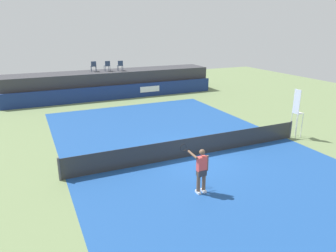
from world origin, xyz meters
name	(u,v)px	position (x,y,z in m)	size (l,w,h in m)	color
ground_plane	(168,137)	(0.00, 3.00, 0.00)	(48.00, 48.00, 0.00)	#6B7F51
court_inner	(193,156)	(0.00, 0.00, 0.00)	(12.00, 22.00, 0.00)	#1C478C
sponsor_wall	(117,92)	(0.01, 13.50, 0.60)	(18.00, 0.22, 1.20)	navy
spectator_platform	(111,83)	(0.00, 15.30, 1.10)	(18.00, 2.80, 2.20)	#38383D
spectator_chair_far_left	(94,66)	(-1.43, 15.42, 2.69)	(0.47, 0.47, 0.89)	#2D3D56
spectator_chair_left	(107,65)	(-0.29, 15.19, 2.69)	(0.47, 0.47, 0.89)	#2D3D56
spectator_chair_center	(120,65)	(0.81, 14.95, 2.69)	(0.47, 0.47, 0.89)	#2D3D56
umpire_chair	(297,110)	(6.49, -0.01, 1.59)	(0.46, 0.46, 2.76)	white
tennis_net	(193,147)	(0.00, 0.00, 0.47)	(12.40, 0.02, 0.95)	#2D2D2D
net_post_near	(59,169)	(-6.20, 0.00, 0.50)	(0.10, 0.10, 1.00)	#4C4C51
net_post_far	(291,130)	(6.20, 0.00, 0.50)	(0.10, 0.10, 1.00)	#4C4C51
tennis_player	(201,169)	(-1.45, -3.22, 0.96)	(0.71, 1.12, 1.77)	white
tennis_ball	(160,158)	(-1.60, 0.35, 0.04)	(0.07, 0.07, 0.07)	#D8EA33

